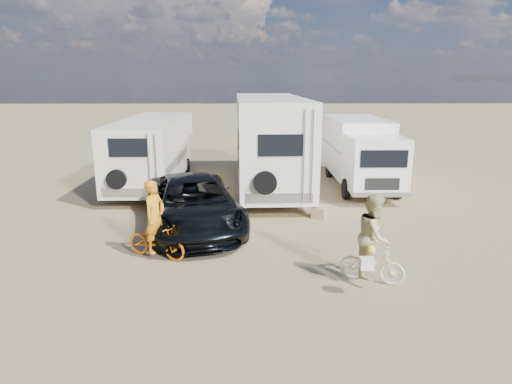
{
  "coord_description": "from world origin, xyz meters",
  "views": [
    {
      "loc": [
        -0.39,
        -11.37,
        4.55
      ],
      "look_at": [
        -0.26,
        1.06,
        1.3
      ],
      "focal_mm": 30.7,
      "sensor_mm": 36.0,
      "label": 1
    }
  ],
  "objects_px": {
    "rv_main": "(269,144)",
    "box_truck": "(361,154)",
    "rider_man": "(155,223)",
    "crate": "(319,212)",
    "cooler": "(197,208)",
    "bike_woman": "(372,264)",
    "bike_man": "(156,241)",
    "rider_woman": "(373,243)",
    "bike_parked": "(388,180)",
    "rv_left": "(153,153)",
    "dark_suv": "(193,203)"
  },
  "relations": [
    {
      "from": "rv_left",
      "to": "box_truck",
      "type": "relative_size",
      "value": 1.16
    },
    {
      "from": "rv_left",
      "to": "bike_woman",
      "type": "xyz_separation_m",
      "value": [
        6.95,
        -9.38,
        -0.99
      ]
    },
    {
      "from": "dark_suv",
      "to": "cooler",
      "type": "height_order",
      "value": "dark_suv"
    },
    {
      "from": "bike_man",
      "to": "rider_man",
      "type": "relative_size",
      "value": 0.92
    },
    {
      "from": "box_truck",
      "to": "cooler",
      "type": "relative_size",
      "value": 13.42
    },
    {
      "from": "rider_man",
      "to": "bike_woman",
      "type": "bearing_deg",
      "value": -80.91
    },
    {
      "from": "rider_woman",
      "to": "rv_main",
      "type": "bearing_deg",
      "value": 36.39
    },
    {
      "from": "box_truck",
      "to": "rider_man",
      "type": "bearing_deg",
      "value": -132.84
    },
    {
      "from": "dark_suv",
      "to": "rider_man",
      "type": "xyz_separation_m",
      "value": [
        -0.66,
        -2.34,
        0.15
      ]
    },
    {
      "from": "rv_main",
      "to": "rv_left",
      "type": "distance_m",
      "value": 5.01
    },
    {
      "from": "rider_woman",
      "to": "bike_parked",
      "type": "distance_m",
      "value": 8.67
    },
    {
      "from": "rider_woman",
      "to": "cooler",
      "type": "relative_size",
      "value": 3.89
    },
    {
      "from": "rider_man",
      "to": "cooler",
      "type": "xyz_separation_m",
      "value": [
        0.58,
        3.82,
        -0.75
      ]
    },
    {
      "from": "rv_main",
      "to": "bike_woman",
      "type": "relative_size",
      "value": 5.84
    },
    {
      "from": "box_truck",
      "to": "crate",
      "type": "relative_size",
      "value": 14.57
    },
    {
      "from": "rv_left",
      "to": "box_truck",
      "type": "height_order",
      "value": "rv_left"
    },
    {
      "from": "rv_main",
      "to": "cooler",
      "type": "xyz_separation_m",
      "value": [
        -2.65,
        -3.56,
        -1.7
      ]
    },
    {
      "from": "rider_man",
      "to": "bike_man",
      "type": "bearing_deg",
      "value": 0.0
    },
    {
      "from": "rv_left",
      "to": "bike_man",
      "type": "bearing_deg",
      "value": -77.84
    },
    {
      "from": "rider_woman",
      "to": "crate",
      "type": "xyz_separation_m",
      "value": [
        -0.47,
        4.81,
        -0.77
      ]
    },
    {
      "from": "dark_suv",
      "to": "rv_main",
      "type": "bearing_deg",
      "value": 48.77
    },
    {
      "from": "rider_man",
      "to": "bike_parked",
      "type": "bearing_deg",
      "value": -25.42
    },
    {
      "from": "bike_woman",
      "to": "rv_left",
      "type": "bearing_deg",
      "value": 60.26
    },
    {
      "from": "cooler",
      "to": "box_truck",
      "type": "bearing_deg",
      "value": 36.35
    },
    {
      "from": "box_truck",
      "to": "crate",
      "type": "xyz_separation_m",
      "value": [
        -2.39,
        -4.28,
        -1.24
      ]
    },
    {
      "from": "bike_man",
      "to": "box_truck",
      "type": "bearing_deg",
      "value": -18.28
    },
    {
      "from": "box_truck",
      "to": "bike_woman",
      "type": "relative_size",
      "value": 4.44
    },
    {
      "from": "bike_man",
      "to": "rv_main",
      "type": "bearing_deg",
      "value": 1.25
    },
    {
      "from": "bike_parked",
      "to": "rider_man",
      "type": "bearing_deg",
      "value": 143.74
    },
    {
      "from": "rv_main",
      "to": "box_truck",
      "type": "xyz_separation_m",
      "value": [
        3.91,
        0.23,
        -0.48
      ]
    },
    {
      "from": "rv_left",
      "to": "rv_main",
      "type": "bearing_deg",
      "value": -6.18
    },
    {
      "from": "bike_woman",
      "to": "box_truck",
      "type": "bearing_deg",
      "value": 11.82
    },
    {
      "from": "bike_woman",
      "to": "rider_woman",
      "type": "distance_m",
      "value": 0.5
    },
    {
      "from": "rv_main",
      "to": "box_truck",
      "type": "bearing_deg",
      "value": 1.06
    },
    {
      "from": "box_truck",
      "to": "bike_parked",
      "type": "bearing_deg",
      "value": -44.09
    },
    {
      "from": "box_truck",
      "to": "bike_man",
      "type": "xyz_separation_m",
      "value": [
        -7.13,
        -7.61,
        -0.96
      ]
    },
    {
      "from": "rider_man",
      "to": "rv_main",
      "type": "bearing_deg",
      "value": 1.25
    },
    {
      "from": "bike_woman",
      "to": "bike_parked",
      "type": "xyz_separation_m",
      "value": [
        2.85,
        8.17,
        0.04
      ]
    },
    {
      "from": "rider_woman",
      "to": "crate",
      "type": "bearing_deg",
      "value": 29.32
    },
    {
      "from": "bike_parked",
      "to": "bike_man",
      "type": "bearing_deg",
      "value": 143.74
    },
    {
      "from": "rider_man",
      "to": "crate",
      "type": "bearing_deg",
      "value": -30.06
    },
    {
      "from": "dark_suv",
      "to": "rider_man",
      "type": "bearing_deg",
      "value": -119.94
    },
    {
      "from": "box_truck",
      "to": "rider_man",
      "type": "relative_size",
      "value": 3.46
    },
    {
      "from": "rv_left",
      "to": "bike_man",
      "type": "relative_size",
      "value": 4.38
    },
    {
      "from": "rider_woman",
      "to": "bike_parked",
      "type": "relative_size",
      "value": 1.02
    },
    {
      "from": "box_truck",
      "to": "rider_woman",
      "type": "relative_size",
      "value": 3.45
    },
    {
      "from": "crate",
      "to": "bike_parked",
      "type": "bearing_deg",
      "value": 45.44
    },
    {
      "from": "box_truck",
      "to": "bike_woman",
      "type": "xyz_separation_m",
      "value": [
        -1.91,
        -9.09,
        -0.98
      ]
    },
    {
      "from": "bike_woman",
      "to": "cooler",
      "type": "xyz_separation_m",
      "value": [
        -4.64,
        5.29,
        -0.25
      ]
    },
    {
      "from": "rv_main",
      "to": "rider_woman",
      "type": "relative_size",
      "value": 4.54
    }
  ]
}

